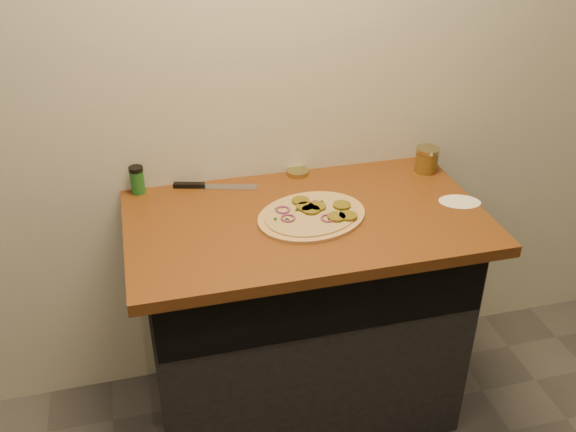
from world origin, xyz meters
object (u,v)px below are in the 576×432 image
object	(u,v)px
salsa_jar	(427,160)
spice_shaker	(137,180)
pizza	(313,215)
chefs_knife	(208,186)

from	to	relation	value
salsa_jar	spice_shaker	world-z (taller)	spice_shaker
spice_shaker	pizza	bearing A→B (deg)	-30.03
pizza	salsa_jar	size ratio (longest dim) A/B	4.95
chefs_knife	salsa_jar	distance (m)	0.83
pizza	chefs_knife	world-z (taller)	pizza
chefs_knife	spice_shaker	xyz separation A→B (m)	(-0.24, 0.02, 0.05)
pizza	salsa_jar	distance (m)	0.56
salsa_jar	spice_shaker	size ratio (longest dim) A/B	0.94
pizza	spice_shaker	bearing A→B (deg)	149.97
salsa_jar	pizza	bearing A→B (deg)	-156.13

